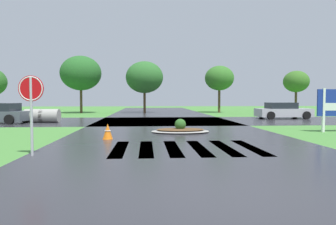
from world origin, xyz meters
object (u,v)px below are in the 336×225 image
object	(u,v)px
traffic_cone	(108,132)
car_dark_suv	(283,111)
median_island	(180,130)
stop_sign	(31,97)
drainage_pipe_stack	(42,116)

from	to	relation	value
traffic_cone	car_dark_suv	bearing A→B (deg)	43.52
car_dark_suv	traffic_cone	world-z (taller)	car_dark_suv
median_island	traffic_cone	xyz separation A→B (m)	(-3.29, -2.36, 0.18)
median_island	car_dark_suv	distance (m)	13.88
stop_sign	car_dark_suv	world-z (taller)	stop_sign
median_island	car_dark_suv	xyz separation A→B (m)	(9.67, 9.94, 0.50)
median_island	traffic_cone	bearing A→B (deg)	-144.28
median_island	drainage_pipe_stack	distance (m)	11.44
car_dark_suv	traffic_cone	bearing A→B (deg)	-137.45
stop_sign	drainage_pipe_stack	world-z (taller)	stop_sign
drainage_pipe_stack	car_dark_suv	bearing A→B (deg)	8.75
stop_sign	drainage_pipe_stack	xyz separation A→B (m)	(-3.93, 13.06, -1.29)
stop_sign	car_dark_suv	xyz separation A→B (m)	(14.73, 15.93, -1.12)
stop_sign	median_island	distance (m)	8.01
stop_sign	traffic_cone	bearing A→B (deg)	70.25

